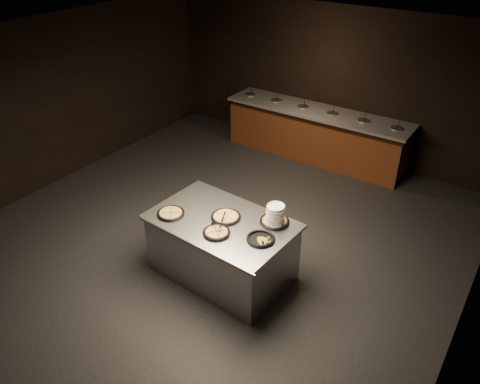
{
  "coord_description": "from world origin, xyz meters",
  "views": [
    {
      "loc": [
        3.57,
        -4.33,
        4.37
      ],
      "look_at": [
        0.41,
        0.3,
        0.94
      ],
      "focal_mm": 35.0,
      "sensor_mm": 36.0,
      "label": 1
    }
  ],
  "objects_px": {
    "pan_veggie_whole": "(171,213)",
    "pan_cheese_whole": "(226,217)",
    "serving_counter": "(222,249)",
    "plate_stack": "(275,216)"
  },
  "relations": [
    {
      "from": "pan_veggie_whole",
      "to": "pan_cheese_whole",
      "type": "xyz_separation_m",
      "value": [
        0.65,
        0.34,
        0.0
      ]
    },
    {
      "from": "pan_cheese_whole",
      "to": "pan_veggie_whole",
      "type": "bearing_deg",
      "value": -152.06
    },
    {
      "from": "serving_counter",
      "to": "pan_veggie_whole",
      "type": "xyz_separation_m",
      "value": [
        -0.63,
        -0.27,
        0.49
      ]
    },
    {
      "from": "plate_stack",
      "to": "pan_veggie_whole",
      "type": "bearing_deg",
      "value": -155.73
    },
    {
      "from": "serving_counter",
      "to": "plate_stack",
      "type": "bearing_deg",
      "value": 29.06
    },
    {
      "from": "pan_veggie_whole",
      "to": "pan_cheese_whole",
      "type": "bearing_deg",
      "value": 27.94
    },
    {
      "from": "plate_stack",
      "to": "pan_veggie_whole",
      "type": "distance_m",
      "value": 1.39
    },
    {
      "from": "serving_counter",
      "to": "pan_veggie_whole",
      "type": "height_order",
      "value": "pan_veggie_whole"
    },
    {
      "from": "serving_counter",
      "to": "pan_cheese_whole",
      "type": "bearing_deg",
      "value": 82.05
    },
    {
      "from": "plate_stack",
      "to": "pan_cheese_whole",
      "type": "bearing_deg",
      "value": -159.86
    }
  ]
}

